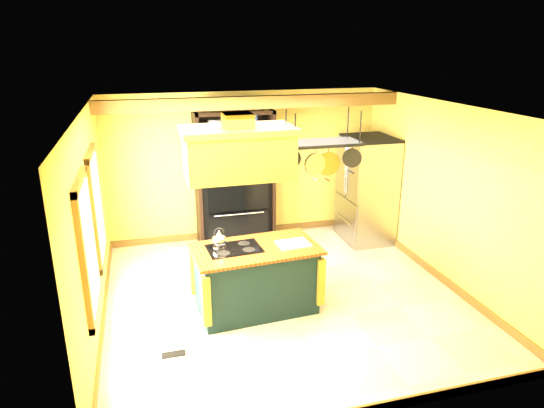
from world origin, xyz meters
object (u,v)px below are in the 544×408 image
pot_rack (322,150)px  refrigerator (367,192)px  range_hood (238,151)px  kitchen_island (256,278)px  hutch (235,193)px

pot_rack → refrigerator: size_ratio=0.54×
range_hood → kitchen_island: bearing=0.2°
range_hood → refrigerator: range_hood is taller
kitchen_island → refrigerator: refrigerator is taller
range_hood → hutch: range_hood is taller
hutch → pot_rack: bearing=-74.1°
refrigerator → pot_rack: bearing=-130.6°
refrigerator → hutch: (-2.33, 0.56, 0.00)m
pot_rack → kitchen_island: bearing=-179.9°
refrigerator → hutch: 2.40m
kitchen_island → pot_rack: size_ratio=1.71×
hutch → refrigerator: bearing=-13.4°
range_hood → refrigerator: size_ratio=0.74×
pot_rack → range_hood: bearing=-179.9°
kitchen_island → pot_rack: bearing=-4.0°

